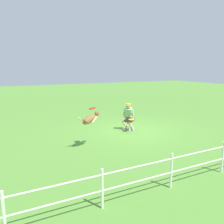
{
  "coord_description": "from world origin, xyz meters",
  "views": [
    {
      "loc": [
        5.59,
        8.82,
        2.98
      ],
      "look_at": [
        1.3,
        0.45,
        1.11
      ],
      "focal_mm": 36.82,
      "sensor_mm": 36.0,
      "label": 1
    }
  ],
  "objects_px": {
    "person": "(129,116)",
    "frisbee_flying": "(92,108)",
    "dog": "(90,119)",
    "frisbee_held": "(131,119)"
  },
  "relations": [
    {
      "from": "person",
      "to": "dog",
      "type": "relative_size",
      "value": 1.31
    },
    {
      "from": "person",
      "to": "frisbee_flying",
      "type": "xyz_separation_m",
      "value": [
        2.38,
        1.33,
        0.77
      ]
    },
    {
      "from": "dog",
      "to": "person",
      "type": "bearing_deg",
      "value": 7.62
    },
    {
      "from": "person",
      "to": "frisbee_flying",
      "type": "bearing_deg",
      "value": -9.85
    },
    {
      "from": "dog",
      "to": "frisbee_held",
      "type": "bearing_deg",
      "value": 1.36
    },
    {
      "from": "frisbee_flying",
      "to": "person",
      "type": "bearing_deg",
      "value": -150.79
    },
    {
      "from": "dog",
      "to": "frisbee_flying",
      "type": "bearing_deg",
      "value": 8.9
    },
    {
      "from": "person",
      "to": "frisbee_flying",
      "type": "relative_size",
      "value": 4.77
    },
    {
      "from": "frisbee_flying",
      "to": "frisbee_held",
      "type": "bearing_deg",
      "value": -157.43
    },
    {
      "from": "person",
      "to": "frisbee_held",
      "type": "xyz_separation_m",
      "value": [
        0.08,
        0.38,
        -0.09
      ]
    }
  ]
}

